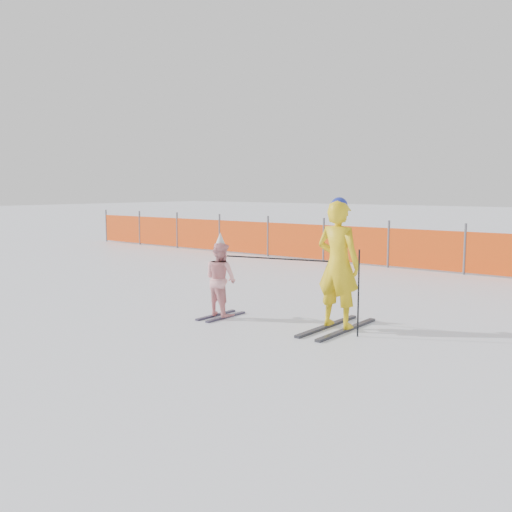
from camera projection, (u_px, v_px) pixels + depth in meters
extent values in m
plane|color=white|center=(236.00, 322.00, 8.98)|extent=(120.00, 120.00, 0.00)
cube|color=black|center=(327.00, 326.00, 8.63)|extent=(0.09, 1.65, 0.04)
cube|color=black|center=(347.00, 329.00, 8.42)|extent=(0.09, 1.65, 0.04)
imported|color=yellow|center=(338.00, 264.00, 8.41)|extent=(0.69, 0.46, 1.88)
sphere|color=#1C289C|center=(339.00, 206.00, 8.30)|extent=(0.25, 0.25, 0.25)
cube|color=black|center=(216.00, 315.00, 9.39)|extent=(0.09, 0.91, 0.03)
cube|color=black|center=(226.00, 317.00, 9.26)|extent=(0.09, 0.91, 0.03)
imported|color=#FFA6A9|center=(221.00, 279.00, 9.25)|extent=(0.64, 0.53, 1.20)
cone|color=silver|center=(220.00, 240.00, 9.18)|extent=(0.19, 0.19, 0.24)
cylinder|color=black|center=(358.00, 293.00, 8.02)|extent=(0.02, 0.02, 1.25)
cylinder|color=black|center=(277.00, 259.00, 8.80)|extent=(1.67, 0.44, 0.02)
cylinder|color=#595960|center=(106.00, 226.00, 22.45)|extent=(0.06, 0.06, 1.25)
cylinder|color=#595960|center=(140.00, 228.00, 21.22)|extent=(0.06, 0.06, 1.25)
cylinder|color=#595960|center=(177.00, 230.00, 19.98)|extent=(0.06, 0.06, 1.25)
cylinder|color=#595960|center=(220.00, 233.00, 18.75)|extent=(0.06, 0.06, 1.25)
cylinder|color=#595960|center=(268.00, 236.00, 17.52)|extent=(0.06, 0.06, 1.25)
cylinder|color=#595960|center=(324.00, 240.00, 16.29)|extent=(0.06, 0.06, 1.25)
cylinder|color=#595960|center=(388.00, 244.00, 15.06)|extent=(0.06, 0.06, 1.25)
cylinder|color=#595960|center=(465.00, 249.00, 13.82)|extent=(0.06, 0.06, 1.25)
cube|color=#F1470C|center=(265.00, 238.00, 17.60)|extent=(15.78, 0.03, 1.00)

